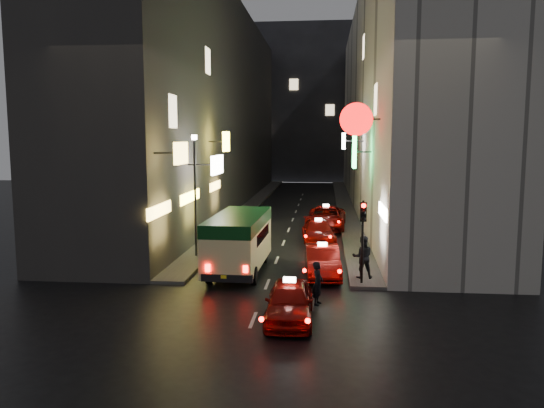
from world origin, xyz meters
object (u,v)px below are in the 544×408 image
(taxi_near, at_px, (289,298))
(pedestrian_crossing, at_px, (318,280))
(lamp_post, at_px, (195,187))
(minibus, at_px, (239,236))
(traffic_light, at_px, (363,224))

(taxi_near, distance_m, pedestrian_crossing, 2.11)
(pedestrian_crossing, relative_size, lamp_post, 0.30)
(lamp_post, bearing_deg, taxi_near, -58.63)
(taxi_near, bearing_deg, pedestrian_crossing, 63.53)
(minibus, height_order, pedestrian_crossing, minibus)
(pedestrian_crossing, relative_size, traffic_light, 0.53)
(minibus, distance_m, traffic_light, 5.93)
(taxi_near, height_order, lamp_post, lamp_post)
(minibus, xyz_separation_m, lamp_post, (-2.68, 2.61, 2.02))
(taxi_near, relative_size, lamp_post, 0.80)
(minibus, relative_size, pedestrian_crossing, 3.42)
(traffic_light, height_order, lamp_post, lamp_post)
(pedestrian_crossing, bearing_deg, lamp_post, 54.44)
(taxi_near, bearing_deg, minibus, 113.67)
(minibus, height_order, lamp_post, lamp_post)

